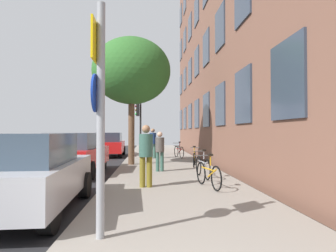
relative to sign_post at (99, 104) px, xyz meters
The scene contains 16 objects.
ground_plane 12.31m from the sign_post, 99.44° to the left, with size 41.80×41.80×0.00m, color #332D28.
road_asphalt 12.82m from the sign_post, 108.86° to the left, with size 7.00×38.00×0.01m, color #232326.
sidewalk 12.23m from the sign_post, 82.81° to the left, with size 4.20×38.00×0.12m, color gray.
sign_post is the anchor object (origin of this frame).
traffic_light 15.30m from the sign_post, 89.66° to the left, with size 0.43×0.24×3.45m.
tree_near 10.22m from the sign_post, 90.55° to the left, with size 3.75×3.75×6.07m.
bicycle_0 4.75m from the sign_post, 57.92° to the left, with size 0.51×1.72×0.95m.
bicycle_1 6.34m from the sign_post, 65.44° to the left, with size 0.42×1.77×0.97m.
bicycle_2 9.50m from the sign_post, 72.65° to the left, with size 0.51×1.68×0.92m.
bicycle_3 13.76m from the sign_post, 79.24° to the left, with size 0.55×1.60×0.98m.
pedestrian_0 4.14m from the sign_post, 80.72° to the left, with size 0.47×0.47×1.74m.
pedestrian_1 7.47m from the sign_post, 80.93° to the left, with size 0.35×0.35×1.55m.
pedestrian_2 13.25m from the sign_post, 85.76° to the left, with size 0.55×0.55×1.76m.
car_0 2.78m from the sign_post, 132.98° to the left, with size 2.00×4.25×1.62m.
car_1 7.84m from the sign_post, 106.01° to the left, with size 2.03×4.46×1.62m.
car_2 16.01m from the sign_post, 96.78° to the left, with size 1.92×4.01×1.62m.
Camera 1 is at (0.31, -1.35, 1.65)m, focal length 31.79 mm.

